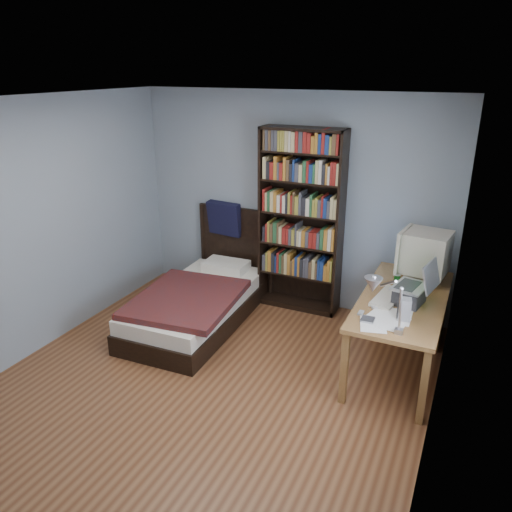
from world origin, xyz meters
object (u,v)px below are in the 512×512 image
at_px(desk_lamp, 378,290).
at_px(keyboard, 388,298).
at_px(soda_can, 397,280).
at_px(speaker, 405,310).
at_px(bed, 201,299).
at_px(laptop, 412,292).
at_px(desk, 408,307).
at_px(crt_monitor, 424,253).
at_px(bookshelf, 301,222).

xyz_separation_m(desk_lamp, keyboard, (-0.08, 0.99, -0.51)).
bearing_deg(soda_can, desk_lamp, -87.48).
relative_size(speaker, bed, 0.10).
xyz_separation_m(keyboard, soda_can, (0.02, 0.35, 0.04)).
distance_m(laptop, speaker, 0.35).
height_order(desk, crt_monitor, crt_monitor).
xyz_separation_m(desk, soda_can, (-0.11, -0.20, 0.37)).
distance_m(desk_lamp, soda_can, 1.42).
xyz_separation_m(speaker, bed, (-2.29, 0.46, -0.57)).
bearing_deg(soda_can, speaker, -75.40).
bearing_deg(desk, speaker, -85.52).
bearing_deg(bed, desk_lamp, -27.00).
relative_size(desk_lamp, bookshelf, 0.31).
relative_size(desk, crt_monitor, 3.21).
bearing_deg(desk, laptop, -82.25).
xyz_separation_m(crt_monitor, laptop, (-0.00, -0.59, -0.17)).
bearing_deg(desk_lamp, soda_can, 92.52).
relative_size(speaker, bookshelf, 0.09).
bearing_deg(laptop, speaker, -90.84).
relative_size(crt_monitor, keyboard, 1.07).
distance_m(soda_can, bed, 2.18).
bearing_deg(crt_monitor, desk, -156.69).
bearing_deg(desk_lamp, desk, 88.03).
relative_size(soda_can, bookshelf, 0.05).
height_order(speaker, soda_can, speaker).
relative_size(crt_monitor, desk_lamp, 0.79).
relative_size(crt_monitor, bed, 0.25).
distance_m(crt_monitor, bookshelf, 1.44).
distance_m(desk_lamp, keyboard, 1.11).
height_order(desk_lamp, keyboard, desk_lamp).
bearing_deg(bookshelf, laptop, -33.20).
distance_m(desk, bookshelf, 1.52).
xyz_separation_m(desk, desk_lamp, (-0.05, -1.54, 0.84)).
relative_size(desk, speaker, 8.35).
xyz_separation_m(keyboard, bookshelf, (-1.19, 0.91, 0.32)).
height_order(desk, keyboard, keyboard).
bearing_deg(speaker, bed, 158.38).
xyz_separation_m(crt_monitor, bookshelf, (-1.40, 0.32, 0.05)).
height_order(soda_can, bed, bed).
bearing_deg(speaker, keyboard, 109.71).
height_order(desk, bed, bed).
height_order(laptop, speaker, laptop).
bearing_deg(desk, bookshelf, 164.86).
bearing_deg(speaker, soda_can, 94.43).
xyz_separation_m(desk_lamp, speaker, (0.12, 0.64, -0.43)).
bearing_deg(crt_monitor, keyboard, -109.47).
distance_m(desk_lamp, bed, 2.62).
distance_m(keyboard, speaker, 0.41).
height_order(soda_can, bookshelf, bookshelf).
bearing_deg(bed, crt_monitor, 11.70).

